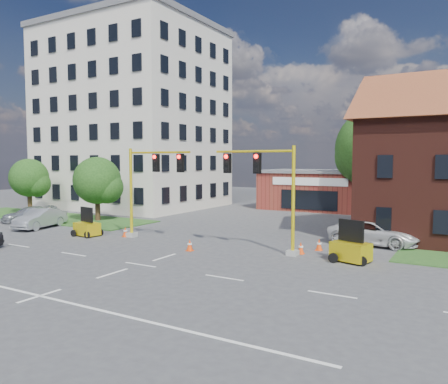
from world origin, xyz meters
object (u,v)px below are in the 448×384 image
at_px(trailer_east, 351,249).
at_px(pickup_white, 374,233).
at_px(signal_mast_east, 267,186).
at_px(trailer_west, 87,227).
at_px(signal_mast_west, 149,182).

relative_size(trailer_east, pickup_white, 0.39).
bearing_deg(signal_mast_east, trailer_west, -174.17).
xyz_separation_m(signal_mast_east, trailer_east, (4.87, 0.06, -3.25)).
bearing_deg(signal_mast_east, pickup_white, 47.95).
distance_m(signal_mast_east, trailer_west, 13.77).
height_order(signal_mast_west, trailer_west, signal_mast_west).
bearing_deg(signal_mast_west, pickup_white, 21.97).
distance_m(signal_mast_west, trailer_west, 5.82).
xyz_separation_m(signal_mast_west, trailer_east, (13.58, 0.06, -3.25)).
bearing_deg(trailer_east, trailer_west, -157.83).
bearing_deg(pickup_white, signal_mast_east, 141.98).
relative_size(trailer_west, pickup_white, 0.35).
bearing_deg(signal_mast_west, trailer_east, 0.27).
distance_m(signal_mast_west, trailer_east, 13.96).
xyz_separation_m(signal_mast_east, pickup_white, (4.98, 5.52, -3.14)).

